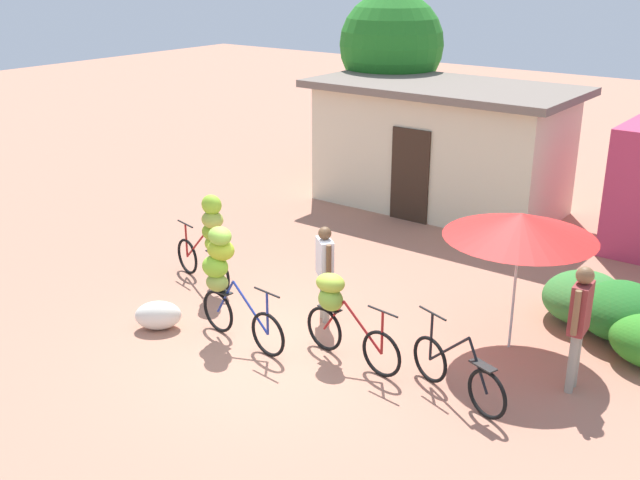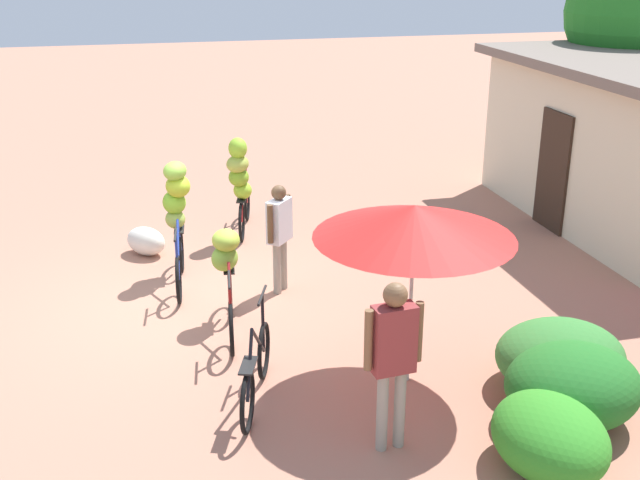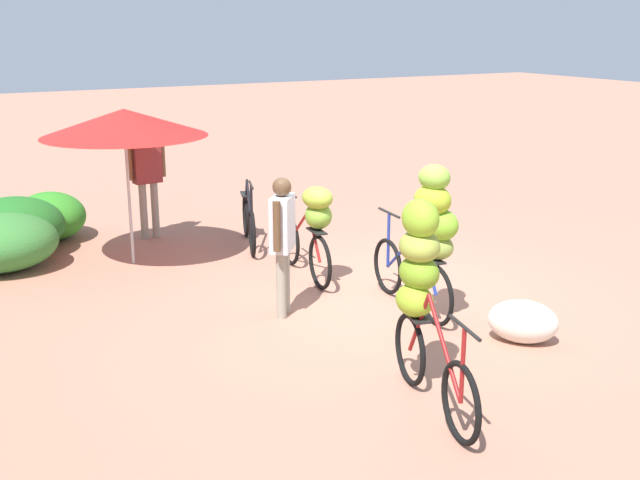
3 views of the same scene
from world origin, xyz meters
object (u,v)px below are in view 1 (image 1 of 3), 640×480
Objects in this scene: bicycle_leftmost at (210,234)px; bicycle_by_shop at (457,373)px; market_umbrella at (521,225)px; person_vendor at (325,264)px; person_bystander at (580,315)px; building_low at (441,145)px; bicycle_center_loaded at (338,309)px; bicycle_near_pile at (224,273)px; produce_sack at (158,315)px; tree_behind_building at (391,46)px.

bicycle_leftmost is 5.01m from bicycle_by_shop.
market_umbrella is 2.98m from person_vendor.
market_umbrella reaches higher than person_bystander.
building_low is 8.21m from bicycle_by_shop.
bicycle_center_loaded is at bearing -136.14° from market_umbrella.
bicycle_leftmost is 3.17m from bicycle_center_loaded.
produce_sack is at bearing -155.42° from bicycle_near_pile.
bicycle_near_pile reaches higher than bicycle_leftmost.
bicycle_leftmost is at bearing 173.22° from bicycle_by_shop.
person_vendor is (2.24, 0.20, -0.06)m from bicycle_leftmost.
bicycle_near_pile reaches higher than produce_sack.
building_low reaches higher than produce_sack.
person_vendor is (0.85, 1.32, -0.09)m from bicycle_near_pile.
person_vendor is 0.89× the size of person_bystander.
person_vendor is (1.43, -6.23, -0.47)m from building_low.
produce_sack is (-4.54, -0.98, -0.14)m from bicycle_by_shop.
market_umbrella is (4.11, -5.32, 0.47)m from building_low.
tree_behind_building is at bearing 127.13° from bicycle_by_shop.
market_umbrella is 1.24× the size of bicycle_leftmost.
tree_behind_building is 9.64m from bicycle_near_pile.
person_vendor is at bearing -161.23° from market_umbrella.
tree_behind_building is at bearing 101.01° from produce_sack.
produce_sack is (1.82, -9.38, -3.08)m from tree_behind_building.
person_bystander is (6.04, 0.53, 0.07)m from bicycle_leftmost.
bicycle_leftmost is at bearing -167.25° from market_umbrella.
building_low reaches higher than bicycle_near_pile.
bicycle_by_shop is at bearing -16.31° from person_vendor.
tree_behind_building is at bearing 148.24° from building_low.
market_umbrella is at bearing 152.40° from person_bystander.
tree_behind_building reaches higher than building_low.
person_bystander is at bearing 45.33° from bicycle_by_shop.
bicycle_center_loaded is 1.12× the size of person_vendor.
tree_behind_building is 2.71× the size of bicycle_leftmost.
bicycle_near_pile is (2.82, -8.93, -2.28)m from tree_behind_building.
market_umbrella is 1.21× the size of bicycle_near_pile.
produce_sack is 0.40× the size of person_bystander.
bicycle_by_shop is 0.93× the size of person_bystander.
person_bystander is (1.12, -0.59, -0.81)m from market_umbrella.
tree_behind_building is 10.94m from bicycle_by_shop.
bicycle_center_loaded is at bearing -178.61° from bicycle_by_shop.
tree_behind_building is 6.58× the size of produce_sack.
produce_sack is (-2.70, -0.94, -0.53)m from bicycle_center_loaded.
bicycle_leftmost is 1.78m from bicycle_near_pile.
bicycle_by_shop is (4.13, -7.02, -1.05)m from building_low.
tree_behind_building is 8.27m from bicycle_leftmost.
bicycle_leftmost is 1.06× the size of bicycle_by_shop.
bicycle_leftmost is 0.97× the size of bicycle_near_pile.
bicycle_by_shop is 2.87m from person_vendor.
bicycle_leftmost is (-4.91, -1.11, -0.88)m from market_umbrella.
building_low is at bearing 94.43° from bicycle_near_pile.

